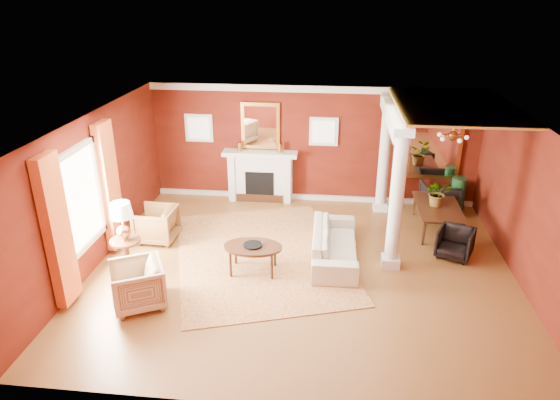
# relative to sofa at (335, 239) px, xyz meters

# --- Properties ---
(ground) EXTENTS (8.00, 8.00, 0.00)m
(ground) POSITION_rel_sofa_xyz_m (-0.61, -0.49, -0.43)
(ground) COLOR brown
(ground) RESTS_ON ground
(room_shell) EXTENTS (8.04, 7.04, 2.92)m
(room_shell) POSITION_rel_sofa_xyz_m (-0.61, -0.49, 1.58)
(room_shell) COLOR #62180D
(room_shell) RESTS_ON ground
(fireplace) EXTENTS (1.85, 0.42, 1.29)m
(fireplace) POSITION_rel_sofa_xyz_m (-1.91, 2.82, 0.21)
(fireplace) COLOR silver
(fireplace) RESTS_ON ground
(overmantel_mirror) EXTENTS (0.95, 0.07, 1.15)m
(overmantel_mirror) POSITION_rel_sofa_xyz_m (-1.91, 2.96, 1.47)
(overmantel_mirror) COLOR gold
(overmantel_mirror) RESTS_ON fireplace
(flank_window_left) EXTENTS (0.70, 0.07, 0.70)m
(flank_window_left) POSITION_rel_sofa_xyz_m (-3.46, 2.97, 1.37)
(flank_window_left) COLOR silver
(flank_window_left) RESTS_ON room_shell
(flank_window_right) EXTENTS (0.70, 0.07, 0.70)m
(flank_window_right) POSITION_rel_sofa_xyz_m (-0.36, 2.97, 1.37)
(flank_window_right) COLOR silver
(flank_window_right) RESTS_ON room_shell
(left_window) EXTENTS (0.21, 2.55, 2.60)m
(left_window) POSITION_rel_sofa_xyz_m (-4.50, -1.09, 0.99)
(left_window) COLOR white
(left_window) RESTS_ON room_shell
(column_front) EXTENTS (0.36, 0.36, 2.80)m
(column_front) POSITION_rel_sofa_xyz_m (1.09, -0.19, 0.99)
(column_front) COLOR silver
(column_front) RESTS_ON ground
(column_back) EXTENTS (0.36, 0.36, 2.80)m
(column_back) POSITION_rel_sofa_xyz_m (1.09, 2.51, 0.99)
(column_back) COLOR silver
(column_back) RESTS_ON ground
(header_beam) EXTENTS (0.30, 3.20, 0.32)m
(header_beam) POSITION_rel_sofa_xyz_m (1.09, 1.41, 2.19)
(header_beam) COLOR silver
(header_beam) RESTS_ON column_front
(amber_ceiling) EXTENTS (2.30, 3.40, 0.04)m
(amber_ceiling) POSITION_rel_sofa_xyz_m (2.24, 1.26, 2.44)
(amber_ceiling) COLOR gold
(amber_ceiling) RESTS_ON room_shell
(dining_mirror) EXTENTS (1.30, 0.07, 1.70)m
(dining_mirror) POSITION_rel_sofa_xyz_m (2.29, 2.96, 1.12)
(dining_mirror) COLOR gold
(dining_mirror) RESTS_ON room_shell
(chandelier) EXTENTS (0.60, 0.62, 0.75)m
(chandelier) POSITION_rel_sofa_xyz_m (2.29, 1.31, 1.81)
(chandelier) COLOR #A77134
(chandelier) RESTS_ON room_shell
(crown_trim) EXTENTS (8.00, 0.08, 0.16)m
(crown_trim) POSITION_rel_sofa_xyz_m (-0.61, 2.97, 2.39)
(crown_trim) COLOR silver
(crown_trim) RESTS_ON room_shell
(base_trim) EXTENTS (8.00, 0.08, 0.12)m
(base_trim) POSITION_rel_sofa_xyz_m (-0.61, 2.97, -0.37)
(base_trim) COLOR silver
(base_trim) RESTS_ON ground
(rug) EXTENTS (4.43, 5.13, 0.02)m
(rug) POSITION_rel_sofa_xyz_m (-1.49, -0.05, -0.42)
(rug) COLOR maroon
(rug) RESTS_ON ground
(sofa) EXTENTS (0.68, 2.22, 0.87)m
(sofa) POSITION_rel_sofa_xyz_m (0.00, 0.00, 0.00)
(sofa) COLOR beige
(sofa) RESTS_ON ground
(armchair_leopard) EXTENTS (0.78, 0.83, 0.83)m
(armchair_leopard) POSITION_rel_sofa_xyz_m (-3.79, 0.36, -0.02)
(armchair_leopard) COLOR black
(armchair_leopard) RESTS_ON ground
(armchair_stripe) EXTENTS (1.09, 1.11, 0.87)m
(armchair_stripe) POSITION_rel_sofa_xyz_m (-3.31, -1.97, 0.00)
(armchair_stripe) COLOR tan
(armchair_stripe) RESTS_ON ground
(coffee_table) EXTENTS (1.11, 1.11, 0.56)m
(coffee_table) POSITION_rel_sofa_xyz_m (-1.53, -0.69, 0.08)
(coffee_table) COLOR #33190E
(coffee_table) RESTS_ON ground
(coffee_book) EXTENTS (0.16, 0.05, 0.22)m
(coffee_book) POSITION_rel_sofa_xyz_m (-1.55, -0.63, 0.23)
(coffee_book) COLOR #33190E
(coffee_book) RESTS_ON coffee_table
(side_table) EXTENTS (0.57, 0.57, 1.42)m
(side_table) POSITION_rel_sofa_xyz_m (-3.93, -0.91, 0.51)
(side_table) COLOR #33190E
(side_table) RESTS_ON ground
(dining_table) EXTENTS (0.60, 1.68, 0.94)m
(dining_table) POSITION_rel_sofa_xyz_m (2.28, 1.52, 0.03)
(dining_table) COLOR #33190E
(dining_table) RESTS_ON ground
(dining_chair_near) EXTENTS (0.85, 0.83, 0.67)m
(dining_chair_near) POSITION_rel_sofa_xyz_m (2.40, 0.33, -0.10)
(dining_chair_near) COLOR black
(dining_chair_near) RESTS_ON ground
(dining_chair_far) EXTENTS (0.86, 0.82, 0.81)m
(dining_chair_far) POSITION_rel_sofa_xyz_m (2.47, 2.51, -0.03)
(dining_chair_far) COLOR black
(dining_chair_far) RESTS_ON ground
(green_urn) EXTENTS (0.38, 0.38, 0.91)m
(green_urn) POSITION_rel_sofa_xyz_m (2.88, 2.51, -0.07)
(green_urn) COLOR #133C1C
(green_urn) RESTS_ON ground
(potted_plant) EXTENTS (0.58, 0.64, 0.47)m
(potted_plant) POSITION_rel_sofa_xyz_m (2.21, 1.55, 0.74)
(potted_plant) COLOR #26591E
(potted_plant) RESTS_ON dining_table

